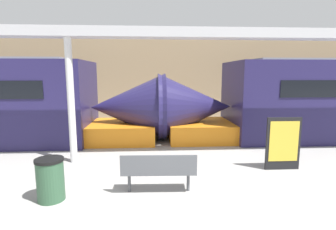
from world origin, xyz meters
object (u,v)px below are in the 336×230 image
(trash_bin, at_px, (50,179))
(support_column_near, at_px, (71,102))
(bench_near, at_px, (159,169))
(poster_board, at_px, (283,143))

(trash_bin, bearing_deg, support_column_near, 95.50)
(bench_near, xyz_separation_m, support_column_near, (-2.47, 2.23, 1.27))
(trash_bin, height_order, poster_board, poster_board)
(trash_bin, bearing_deg, bench_near, 5.17)
(bench_near, bearing_deg, trash_bin, -172.84)
(trash_bin, distance_m, support_column_near, 2.79)
(support_column_near, bearing_deg, poster_board, -9.54)
(poster_board, bearing_deg, trash_bin, -165.72)
(trash_bin, xyz_separation_m, support_column_near, (-0.23, 2.43, 1.36))
(trash_bin, height_order, support_column_near, support_column_near)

